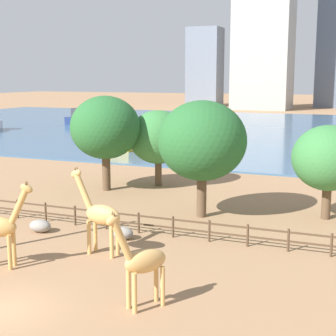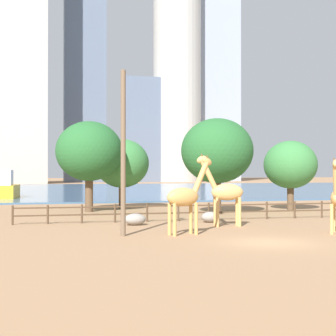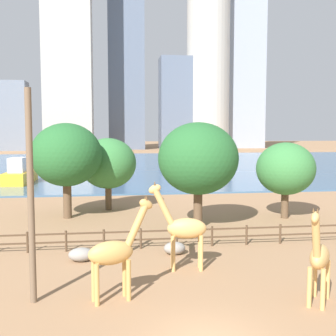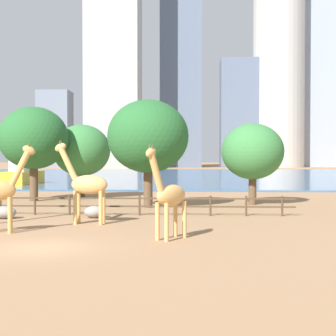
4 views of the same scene
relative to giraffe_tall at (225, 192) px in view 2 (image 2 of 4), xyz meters
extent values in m
plane|color=#9E7551|center=(-0.44, 72.24, -2.24)|extent=(400.00, 400.00, 0.00)
cube|color=#3D6084|center=(-0.44, 69.24, -2.14)|extent=(180.00, 86.00, 0.20)
cylinder|color=tan|center=(-0.58, -0.24, -1.29)|extent=(0.24, 0.24, 1.90)
cylinder|color=tan|center=(-0.52, 0.34, -1.29)|extent=(0.24, 0.24, 1.90)
cylinder|color=tan|center=(0.88, -0.38, -1.29)|extent=(0.24, 0.24, 1.90)
cylinder|color=tan|center=(0.94, 0.21, -1.29)|extent=(0.24, 0.24, 1.90)
ellipsoid|color=tan|center=(0.18, -0.02, -0.01)|extent=(2.17, 1.03, 1.10)
cylinder|color=tan|center=(-1.06, 0.10, 1.15)|extent=(1.24, 0.45, 2.04)
ellipsoid|color=tan|center=(-1.51, 0.14, 2.10)|extent=(0.83, 0.41, 0.69)
cone|color=brown|center=(-1.52, 0.06, 2.42)|extent=(0.11, 0.11, 0.20)
cone|color=brown|center=(-1.50, 0.23, 2.42)|extent=(0.11, 0.11, 0.20)
cylinder|color=tan|center=(-3.22, -3.24, -1.34)|extent=(0.26, 0.26, 1.82)
cylinder|color=tan|center=(-3.06, -3.78, -1.34)|extent=(0.26, 0.26, 1.82)
cylinder|color=tan|center=(-4.57, -3.63, -1.34)|extent=(0.26, 0.26, 1.82)
cylinder|color=tan|center=(-4.41, -4.17, -1.34)|extent=(0.26, 0.26, 1.82)
ellipsoid|color=tan|center=(-3.81, -3.70, -0.11)|extent=(2.15, 1.33, 1.05)
cylinder|color=tan|center=(-2.67, -3.37, 1.00)|extent=(1.22, 0.64, 1.95)
ellipsoid|color=tan|center=(-2.24, -3.25, 1.91)|extent=(0.83, 0.53, 0.66)
cone|color=brown|center=(-2.27, -3.17, 2.21)|extent=(0.12, 0.12, 0.19)
cone|color=brown|center=(-2.22, -3.32, 2.21)|extent=(0.12, 0.12, 0.19)
cylinder|color=tan|center=(4.41, -5.49, -1.38)|extent=(0.28, 0.28, 1.73)
cylinder|color=tan|center=(5.20, -4.41, -1.38)|extent=(0.28, 0.28, 1.73)
cylinder|color=tan|center=(4.39, -5.98, 0.88)|extent=(0.84, 1.00, 1.89)
ellipsoid|color=tan|center=(4.17, -6.28, 1.76)|extent=(0.68, 0.77, 0.61)
cone|color=brown|center=(4.11, -6.23, 2.05)|extent=(0.13, 0.13, 0.18)
cylinder|color=brown|center=(-7.15, -3.40, 2.35)|extent=(0.28, 0.28, 9.18)
ellipsoid|color=gray|center=(-0.06, 2.77, -1.87)|extent=(1.29, 1.00, 0.75)
ellipsoid|color=gray|center=(-5.52, 2.14, -1.86)|extent=(1.44, 1.04, 0.78)
cylinder|color=#4C3826|center=(-13.44, 4.24, -1.59)|extent=(0.14, 0.14, 1.30)
cylinder|color=#4C3826|center=(-11.15, 4.24, -1.59)|extent=(0.14, 0.14, 1.30)
cylinder|color=#4C3826|center=(-8.86, 4.24, -1.59)|extent=(0.14, 0.14, 1.30)
cylinder|color=#4C3826|center=(-6.57, 4.24, -1.59)|extent=(0.14, 0.14, 1.30)
cylinder|color=#4C3826|center=(-4.28, 4.24, -1.59)|extent=(0.14, 0.14, 1.30)
cylinder|color=#4C3826|center=(-1.99, 4.24, -1.59)|extent=(0.14, 0.14, 1.30)
cylinder|color=#4C3826|center=(0.30, 4.24, -1.59)|extent=(0.14, 0.14, 1.30)
cylinder|color=#4C3826|center=(2.59, 4.24, -1.59)|extent=(0.14, 0.14, 1.30)
cylinder|color=#4C3826|center=(4.88, 4.24, -1.59)|extent=(0.14, 0.14, 1.30)
cylinder|color=#4C3826|center=(7.17, 4.24, -1.59)|extent=(0.14, 0.14, 1.30)
cylinder|color=#4C3826|center=(9.46, 4.24, -1.59)|extent=(0.14, 0.14, 1.30)
cube|color=#4C3826|center=(-0.44, 4.24, -1.14)|extent=(26.10, 0.08, 0.10)
cube|color=#4C3826|center=(-0.44, 4.24, -1.66)|extent=(26.10, 0.08, 0.10)
cylinder|color=brown|center=(-4.10, 17.73, -1.11)|extent=(0.60, 0.60, 2.28)
ellipsoid|color=#387A3D|center=(-4.10, 17.73, 2.13)|extent=(5.23, 5.23, 4.71)
cylinder|color=brown|center=(-7.52, 14.41, -0.73)|extent=(0.71, 0.71, 3.02)
ellipsoid|color=#26602D|center=(-7.52, 14.41, 3.14)|extent=(5.91, 5.91, 5.32)
cylinder|color=brown|center=(10.77, 12.00, -1.12)|extent=(0.62, 0.62, 2.25)
ellipsoid|color=#387A3D|center=(10.77, 12.00, 1.97)|extent=(4.91, 4.91, 4.42)
cylinder|color=brown|center=(2.71, 9.35, -0.80)|extent=(0.67, 0.67, 2.89)
ellipsoid|color=#26602D|center=(2.71, 9.35, 3.07)|extent=(6.06, 6.06, 5.45)
cube|color=gold|center=(-16.32, 38.11, -1.23)|extent=(3.39, 8.31, 1.63)
cube|color=silver|center=(-16.37, 37.09, 0.57)|extent=(2.12, 3.04, 1.96)
cube|color=slate|center=(24.10, 149.52, 16.20)|extent=(16.76, 11.01, 36.88)
cylinder|color=#B7B2A8|center=(35.51, 148.97, 34.37)|extent=(17.40, 17.40, 73.24)
cube|color=#939EAD|center=(52.06, 155.35, 45.04)|extent=(17.66, 9.66, 94.56)
cube|color=slate|center=(2.15, 148.44, 40.26)|extent=(14.12, 9.15, 85.01)
cube|color=#ADA89E|center=(-18.69, 132.28, 43.37)|extent=(16.56, 14.52, 91.23)
camera|label=1|loc=(13.48, -23.61, 7.31)|focal=55.00mm
camera|label=2|loc=(-11.38, -31.55, 1.30)|focal=55.00mm
camera|label=3|loc=(-3.71, -21.63, 5.15)|focal=45.00mm
camera|label=4|loc=(5.99, -28.83, 1.61)|focal=55.00mm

